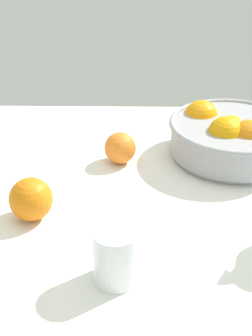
# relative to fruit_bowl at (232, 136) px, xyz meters

# --- Properties ---
(ground_plane) EXTENTS (1.44, 0.92, 0.03)m
(ground_plane) POSITION_rel_fruit_bowl_xyz_m (-0.20, -0.18, -0.06)
(ground_plane) COLOR white
(fruit_bowl) EXTENTS (0.28, 0.28, 0.11)m
(fruit_bowl) POSITION_rel_fruit_bowl_xyz_m (0.00, 0.00, 0.00)
(fruit_bowl) COLOR #99999E
(fruit_bowl) RESTS_ON ground_plane
(juice_glass) EXTENTS (0.07, 0.07, 0.09)m
(juice_glass) POSITION_rel_fruit_bowl_xyz_m (-0.24, -0.40, -0.01)
(juice_glass) COLOR white
(juice_glass) RESTS_ON ground_plane
(loose_orange_0) EXTENTS (0.07, 0.07, 0.07)m
(loose_orange_0) POSITION_rel_fruit_bowl_xyz_m (-0.25, -0.03, -0.01)
(loose_orange_0) COLOR orange
(loose_orange_0) RESTS_ON ground_plane
(loose_orange_1) EXTENTS (0.08, 0.08, 0.08)m
(loose_orange_1) POSITION_rel_fruit_bowl_xyz_m (-0.40, -0.24, -0.01)
(loose_orange_1) COLOR orange
(loose_orange_1) RESTS_ON ground_plane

